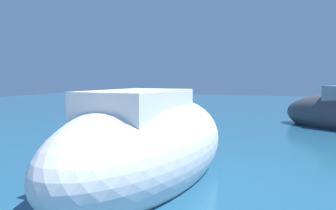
# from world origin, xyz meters

# --- Properties ---
(moored_boat_1) EXTENTS (3.15, 6.67, 2.49)m
(moored_boat_1) POSITION_xyz_m (-10.82, 2.72, 0.70)
(moored_boat_1) COLOR white
(moored_boat_1) RESTS_ON ground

